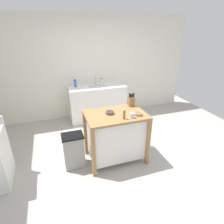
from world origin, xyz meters
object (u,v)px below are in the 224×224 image
object	(u,v)px
bowl_ceramic_wide	(138,114)
bowl_ceramic_small	(110,112)
drinking_cup	(132,115)
pepper_grinder	(124,115)
knife_block	(131,101)
kitchen_island	(116,135)
trash_bin	(74,151)
bottle_dish_soap	(101,82)
sink_faucet	(95,81)
bottle_hand_soap	(75,84)

from	to	relation	value
bowl_ceramic_wide	bowl_ceramic_small	size ratio (longest dim) A/B	1.03
drinking_cup	pepper_grinder	size ratio (longest dim) A/B	0.52
bowl_ceramic_wide	pepper_grinder	distance (m)	0.29
knife_block	bowl_ceramic_small	world-z (taller)	knife_block
bowl_ceramic_small	drinking_cup	distance (m)	0.39
kitchen_island	bowl_ceramic_small	bearing A→B (deg)	159.60
kitchen_island	trash_bin	distance (m)	0.78
kitchen_island	bowl_ceramic_small	distance (m)	0.45
bowl_ceramic_wide	pepper_grinder	size ratio (longest dim) A/B	0.87
bottle_dish_soap	kitchen_island	bearing A→B (deg)	-98.59
bowl_ceramic_wide	trash_bin	size ratio (longest dim) A/B	0.23
bowl_ceramic_small	pepper_grinder	size ratio (longest dim) A/B	0.84
pepper_grinder	trash_bin	world-z (taller)	pepper_grinder
trash_bin	bottle_dish_soap	distance (m)	2.25
kitchen_island	bowl_ceramic_small	size ratio (longest dim) A/B	7.38
knife_block	sink_faucet	bearing A→B (deg)	98.77
pepper_grinder	trash_bin	size ratio (longest dim) A/B	0.26
bowl_ceramic_small	bottle_hand_soap	size ratio (longest dim) A/B	0.72
bowl_ceramic_wide	knife_block	bearing A→B (deg)	81.73
kitchen_island	pepper_grinder	xyz separation A→B (m)	(0.06, -0.22, 0.49)
pepper_grinder	bottle_dish_soap	bearing A→B (deg)	83.87
knife_block	bottle_dish_soap	world-z (taller)	knife_block
drinking_cup	trash_bin	world-z (taller)	drinking_cup
drinking_cup	pepper_grinder	distance (m)	0.14
sink_faucet	bottle_dish_soap	world-z (taller)	sink_faucet
bowl_ceramic_wide	trash_bin	distance (m)	1.28
kitchen_island	bowl_ceramic_wide	bearing A→B (deg)	-25.42
knife_block	pepper_grinder	world-z (taller)	knife_block
kitchen_island	bowl_ceramic_small	world-z (taller)	bowl_ceramic_small
trash_bin	bottle_hand_soap	distance (m)	2.01
knife_block	bowl_ceramic_small	distance (m)	0.54
drinking_cup	trash_bin	size ratio (longest dim) A/B	0.14
kitchen_island	bowl_ceramic_wide	size ratio (longest dim) A/B	7.15
trash_bin	sink_faucet	world-z (taller)	sink_faucet
bowl_ceramic_small	sink_faucet	size ratio (longest dim) A/B	0.64
sink_faucet	bowl_ceramic_wide	bearing A→B (deg)	-84.49
pepper_grinder	sink_faucet	size ratio (longest dim) A/B	0.76
bowl_ceramic_wide	bottle_hand_soap	size ratio (longest dim) A/B	0.74
bowl_ceramic_small	bottle_hand_soap	world-z (taller)	bottle_hand_soap
bottle_dish_soap	bowl_ceramic_small	bearing A→B (deg)	-101.58
bowl_ceramic_small	bottle_dish_soap	size ratio (longest dim) A/B	0.82
sink_faucet	bottle_hand_soap	size ratio (longest dim) A/B	1.13
kitchen_island	bottle_hand_soap	world-z (taller)	bottle_hand_soap
bowl_ceramic_small	kitchen_island	bearing A→B (deg)	-20.40
knife_block	pepper_grinder	size ratio (longest dim) A/B	1.50
pepper_grinder	sink_faucet	distance (m)	2.17
sink_faucet	kitchen_island	bearing A→B (deg)	-93.93
trash_bin	bottle_dish_soap	xyz separation A→B (m)	(1.05, 1.88, 0.66)
kitchen_island	knife_block	world-z (taller)	knife_block
kitchen_island	pepper_grinder	bearing A→B (deg)	-74.72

